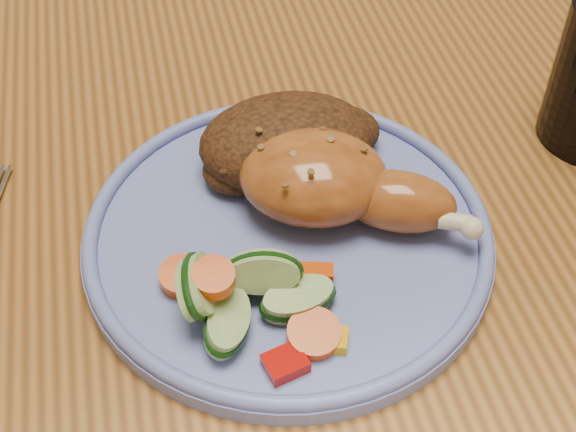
{
  "coord_description": "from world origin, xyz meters",
  "views": [
    {
      "loc": [
        -0.12,
        -0.49,
        1.15
      ],
      "look_at": [
        -0.05,
        -0.14,
        0.78
      ],
      "focal_mm": 50.0,
      "sensor_mm": 36.0,
      "label": 1
    }
  ],
  "objects": [
    {
      "name": "chicken_leg",
      "position": [
        -0.01,
        -0.13,
        0.79
      ],
      "size": [
        0.15,
        0.12,
        0.05
      ],
      "color": "#A05521",
      "rests_on": "plate"
    },
    {
      "name": "rice_pilaf",
      "position": [
        -0.03,
        -0.08,
        0.78
      ],
      "size": [
        0.13,
        0.09,
        0.05
      ],
      "color": "#402410",
      "rests_on": "plate"
    },
    {
      "name": "vegetable_pile",
      "position": [
        -0.08,
        -0.2,
        0.78
      ],
      "size": [
        0.11,
        0.1,
        0.05
      ],
      "color": "#A50A05",
      "rests_on": "plate"
    },
    {
      "name": "plate_rim",
      "position": [
        -0.05,
        -0.14,
        0.77
      ],
      "size": [
        0.27,
        0.27,
        0.01
      ],
      "primitive_type": "torus",
      "color": "#5F6FBD",
      "rests_on": "plate"
    },
    {
      "name": "plate",
      "position": [
        -0.05,
        -0.14,
        0.76
      ],
      "size": [
        0.27,
        0.27,
        0.01
      ],
      "primitive_type": "cylinder",
      "color": "#5F6FBD",
      "rests_on": "dining_table"
    },
    {
      "name": "dining_table",
      "position": [
        0.0,
        0.0,
        0.67
      ],
      "size": [
        0.9,
        1.4,
        0.75
      ],
      "color": "brown",
      "rests_on": "ground"
    }
  ]
}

